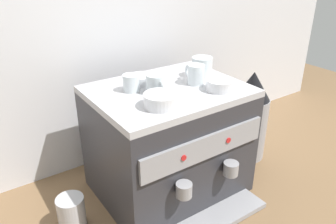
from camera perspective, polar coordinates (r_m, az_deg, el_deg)
name	(u,v)px	position (r m, az deg, el deg)	size (l,w,h in m)	color
ground_plane	(168,186)	(1.49, 0.00, -12.34)	(4.00, 4.00, 0.00)	brown
tiled_backsplash_wall	(121,54)	(1.55, -7.87, 9.67)	(2.80, 0.03, 0.99)	silver
espresso_machine	(169,141)	(1.36, 0.11, -4.97)	(0.57, 0.55, 0.45)	#2D2D33
ceramic_cup_0	(195,74)	(1.30, 4.64, 6.40)	(0.06, 0.10, 0.08)	silver
ceramic_cup_1	(132,83)	(1.23, -6.18, 4.97)	(0.08, 0.07, 0.06)	silver
ceramic_cup_2	(202,67)	(1.38, 5.81, 7.63)	(0.11, 0.10, 0.08)	silver
ceramic_cup_3	(158,84)	(1.21, -1.74, 4.80)	(0.08, 0.12, 0.07)	silver
ceramic_bowl_0	(141,79)	(1.31, -4.50, 5.54)	(0.10, 0.10, 0.03)	white
ceramic_bowl_1	(220,85)	(1.25, 8.82, 4.49)	(0.10, 0.10, 0.04)	white
ceramic_bowl_2	(161,101)	(1.10, -1.14, 1.95)	(0.12, 0.12, 0.04)	white
coffee_grinder	(250,116)	(1.63, 13.62, -0.71)	(0.17, 0.17, 0.43)	#939399
milk_pitcher	(71,212)	(1.31, -16.04, -15.96)	(0.10, 0.10, 0.13)	#B7B7BC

